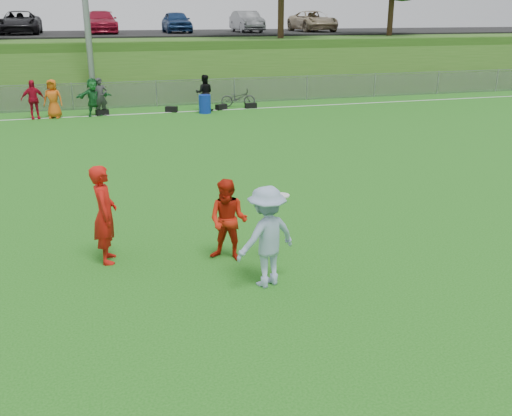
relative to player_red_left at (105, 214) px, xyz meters
name	(u,v)px	position (x,y,z in m)	size (l,w,h in m)	color
ground	(293,273)	(3.20, -1.49, -0.94)	(120.00, 120.00, 0.00)	#1B5C13
sideline_far	(162,113)	(3.20, 16.51, -0.93)	(60.00, 0.10, 0.01)	white
fence	(156,93)	(3.20, 18.51, -0.29)	(58.00, 0.06, 1.30)	gray
berm	(135,59)	(3.20, 29.51, 0.56)	(120.00, 18.00, 3.00)	#2D5819
parking_lot	(131,34)	(3.20, 31.51, 2.11)	(120.00, 12.00, 0.10)	black
car_row	(114,22)	(2.03, 30.51, 2.88)	(32.04, 5.18, 1.44)	silver
spectator_row	(102,97)	(0.53, 16.51, -0.09)	(8.65, 0.84, 1.69)	#B40C25
gear_bags	(188,109)	(4.42, 16.61, -0.81)	(7.65, 0.50, 0.26)	black
player_red_left	(105,214)	(0.00, 0.00, 0.00)	(0.68, 0.45, 1.88)	red
player_red_center	(228,221)	(2.22, -0.58, -0.15)	(0.77, 0.60, 1.58)	red
player_blue	(267,237)	(2.59, -1.79, -0.05)	(1.15, 0.66, 1.78)	#91A8C9
frisbee	(281,195)	(3.10, -1.05, 0.41)	(0.30, 0.30, 0.03)	white
recycling_bin	(205,104)	(5.10, 15.87, -0.52)	(0.56, 0.56, 0.84)	#0E2B98
bicycle	(238,98)	(7.06, 17.24, -0.49)	(0.59, 1.69, 0.89)	#2A2A2D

